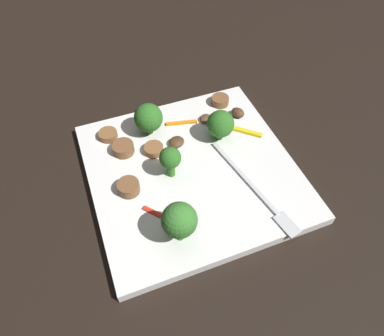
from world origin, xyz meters
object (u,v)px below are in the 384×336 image
(sausage_slice_3, at_px, (129,187))
(sausage_slice_2, at_px, (123,148))
(sausage_slice_4, at_px, (220,101))
(broccoli_floret_2, at_px, (148,118))
(broccoli_floret_0, at_px, (179,220))
(pepper_strip_0, at_px, (181,123))
(fork, at_px, (258,192))
(broccoli_floret_1, at_px, (170,159))
(broccoli_floret_3, at_px, (220,124))
(sausage_slice_0, at_px, (154,149))
(plate, at_px, (192,171))
(mushroom_0, at_px, (238,113))
(mushroom_2, at_px, (206,119))
(pepper_strip_1, at_px, (246,132))
(sausage_slice_1, at_px, (108,135))
(mushroom_1, at_px, (177,142))
(pepper_strip_2, at_px, (156,214))

(sausage_slice_3, bearing_deg, sausage_slice_2, 171.60)
(sausage_slice_3, xyz_separation_m, sausage_slice_4, (-0.12, 0.19, -0.00))
(broccoli_floret_2, xyz_separation_m, sausage_slice_3, (0.10, -0.06, -0.02))
(broccoli_floret_0, relative_size, broccoli_floret_2, 1.19)
(pepper_strip_0, bearing_deg, sausage_slice_4, 106.29)
(fork, xyz_separation_m, broccoli_floret_0, (0.02, -0.12, 0.04))
(broccoli_floret_1, relative_size, broccoli_floret_3, 1.00)
(sausage_slice_0, xyz_separation_m, sausage_slice_4, (-0.06, 0.13, 0.00))
(plate, xyz_separation_m, mushroom_0, (-0.07, 0.11, 0.01))
(mushroom_0, xyz_separation_m, mushroom_2, (-0.01, -0.05, -0.00))
(plate, height_order, pepper_strip_1, pepper_strip_1)
(sausage_slice_3, height_order, mushroom_2, sausage_slice_3)
(sausage_slice_1, bearing_deg, pepper_strip_0, 83.96)
(fork, height_order, mushroom_2, mushroom_2)
(broccoli_floret_0, bearing_deg, mushroom_1, 162.22)
(sausage_slice_4, bearing_deg, broccoli_floret_3, -24.52)
(broccoli_floret_1, xyz_separation_m, mushroom_0, (-0.07, 0.14, -0.03))
(broccoli_floret_0, relative_size, pepper_strip_2, 1.70)
(broccoli_floret_2, relative_size, mushroom_1, 2.20)
(broccoli_floret_1, xyz_separation_m, sausage_slice_2, (-0.06, -0.05, -0.03))
(sausage_slice_3, bearing_deg, mushroom_0, 112.12)
(fork, xyz_separation_m, mushroom_1, (-0.12, -0.07, 0.00))
(sausage_slice_0, bearing_deg, sausage_slice_3, -43.12)
(plate, height_order, mushroom_0, mushroom_0)
(sausage_slice_2, xyz_separation_m, mushroom_1, (0.01, 0.08, -0.00))
(mushroom_1, bearing_deg, pepper_strip_2, -31.90)
(broccoli_floret_1, distance_m, mushroom_1, 0.06)
(plate, relative_size, sausage_slice_3, 9.58)
(plate, xyz_separation_m, broccoli_floret_1, (-0.00, -0.03, 0.04))
(broccoli_floret_1, relative_size, mushroom_1, 2.11)
(fork, relative_size, sausage_slice_0, 6.33)
(sausage_slice_1, height_order, pepper_strip_0, sausage_slice_1)
(pepper_strip_2, bearing_deg, mushroom_2, 137.34)
(pepper_strip_2, bearing_deg, mushroom_1, 148.10)
(broccoli_floret_3, xyz_separation_m, mushroom_2, (-0.04, -0.00, -0.02))
(mushroom_0, bearing_deg, pepper_strip_0, -99.47)
(sausage_slice_4, xyz_separation_m, pepper_strip_2, (0.17, -0.16, -0.00))
(fork, distance_m, sausage_slice_3, 0.17)
(sausage_slice_0, distance_m, mushroom_1, 0.04)
(plate, xyz_separation_m, mushroom_2, (-0.08, 0.06, 0.01))
(plate, relative_size, broccoli_floret_3, 5.69)
(pepper_strip_0, bearing_deg, broccoli_floret_3, 40.96)
(broccoli_floret_1, bearing_deg, pepper_strip_2, -35.94)
(plate, distance_m, sausage_slice_1, 0.14)
(sausage_slice_4, height_order, mushroom_2, sausage_slice_4)
(broccoli_floret_1, bearing_deg, mushroom_0, 118.38)
(broccoli_floret_0, distance_m, pepper_strip_0, 0.20)
(sausage_slice_0, xyz_separation_m, mushroom_1, (-0.00, 0.04, -0.00))
(broccoli_floret_1, bearing_deg, pepper_strip_0, 152.00)
(pepper_strip_2, bearing_deg, broccoli_floret_2, 165.98)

